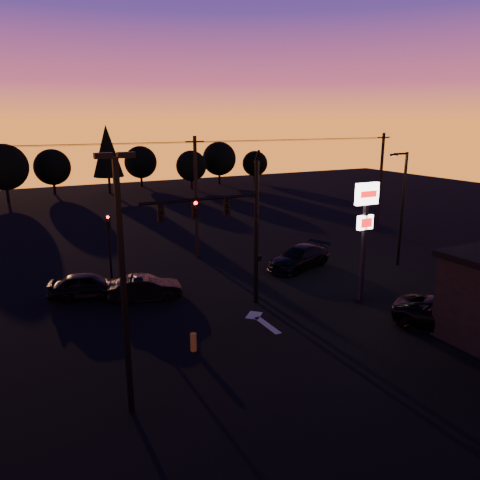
# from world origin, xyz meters

# --- Properties ---
(ground) EXTENTS (120.00, 120.00, 0.00)m
(ground) POSITION_xyz_m (0.00, 0.00, 0.00)
(ground) COLOR black
(ground) RESTS_ON ground
(lane_arrow) EXTENTS (1.20, 3.10, 0.01)m
(lane_arrow) POSITION_xyz_m (0.50, 1.67, 0.01)
(lane_arrow) COLOR beige
(lane_arrow) RESTS_ON ground
(traffic_signal_mast) EXTENTS (6.79, 0.52, 8.58)m
(traffic_signal_mast) POSITION_xyz_m (-0.10, 3.99, 4.94)
(traffic_signal_mast) COLOR black
(traffic_signal_mast) RESTS_ON ground
(secondary_signal) EXTENTS (0.30, 0.31, 4.35)m
(secondary_signal) POSITION_xyz_m (-5.00, 11.49, 2.86)
(secondary_signal) COLOR black
(secondary_signal) RESTS_ON ground
(parking_lot_light) EXTENTS (1.25, 0.30, 9.14)m
(parking_lot_light) POSITION_xyz_m (-7.50, -3.00, 5.27)
(parking_lot_light) COLOR black
(parking_lot_light) RESTS_ON ground
(pylon_sign) EXTENTS (1.50, 0.28, 6.80)m
(pylon_sign) POSITION_xyz_m (7.00, 1.50, 4.91)
(pylon_sign) COLOR black
(pylon_sign) RESTS_ON ground
(streetlight) EXTENTS (1.55, 0.35, 8.00)m
(streetlight) POSITION_xyz_m (13.91, 5.50, 4.42)
(streetlight) COLOR black
(streetlight) RESTS_ON ground
(utility_pole_1) EXTENTS (1.40, 0.26, 9.00)m
(utility_pole_1) POSITION_xyz_m (2.00, 14.00, 4.59)
(utility_pole_1) COLOR black
(utility_pole_1) RESTS_ON ground
(utility_pole_2) EXTENTS (1.40, 0.26, 9.00)m
(utility_pole_2) POSITION_xyz_m (20.00, 14.00, 4.59)
(utility_pole_2) COLOR black
(utility_pole_2) RESTS_ON ground
(power_wires) EXTENTS (36.00, 1.22, 0.07)m
(power_wires) POSITION_xyz_m (2.00, 14.00, 8.57)
(power_wires) COLOR black
(power_wires) RESTS_ON ground
(bollard) EXTENTS (0.28, 0.28, 0.85)m
(bollard) POSITION_xyz_m (-3.83, 0.21, 0.42)
(bollard) COLOR #C28B25
(bollard) RESTS_ON ground
(tree_2) EXTENTS (5.77, 5.78, 7.26)m
(tree_2) POSITION_xyz_m (-10.00, 48.00, 4.37)
(tree_2) COLOR black
(tree_2) RESTS_ON ground
(tree_3) EXTENTS (4.95, 4.95, 6.22)m
(tree_3) POSITION_xyz_m (-4.00, 52.00, 3.75)
(tree_3) COLOR black
(tree_3) RESTS_ON ground
(tree_4) EXTENTS (4.18, 4.18, 9.50)m
(tree_4) POSITION_xyz_m (3.00, 49.00, 5.93)
(tree_4) COLOR black
(tree_4) RESTS_ON ground
(tree_5) EXTENTS (4.95, 4.95, 6.22)m
(tree_5) POSITION_xyz_m (9.00, 54.00, 3.75)
(tree_5) COLOR black
(tree_5) RESTS_ON ground
(tree_6) EXTENTS (4.54, 4.54, 5.71)m
(tree_6) POSITION_xyz_m (15.00, 48.00, 3.43)
(tree_6) COLOR black
(tree_6) RESTS_ON ground
(tree_7) EXTENTS (5.36, 5.36, 6.74)m
(tree_7) POSITION_xyz_m (21.00, 51.00, 4.06)
(tree_7) COLOR black
(tree_7) RESTS_ON ground
(tree_8) EXTENTS (4.12, 4.12, 5.19)m
(tree_8) POSITION_xyz_m (27.00, 50.00, 3.12)
(tree_8) COLOR black
(tree_8) RESTS_ON ground
(car_left) EXTENTS (4.78, 3.00, 1.52)m
(car_left) POSITION_xyz_m (-6.86, 9.07, 0.76)
(car_left) COLOR black
(car_left) RESTS_ON ground
(car_mid) EXTENTS (4.43, 2.43, 1.38)m
(car_mid) POSITION_xyz_m (-3.97, 7.35, 0.69)
(car_mid) COLOR black
(car_mid) RESTS_ON ground
(car_right) EXTENTS (5.71, 3.77, 1.54)m
(car_right) POSITION_xyz_m (7.30, 8.15, 0.77)
(car_right) COLOR black
(car_right) RESTS_ON ground
(suv_parked) EXTENTS (4.59, 5.90, 1.49)m
(suv_parked) POSITION_xyz_m (8.21, -3.61, 0.74)
(suv_parked) COLOR black
(suv_parked) RESTS_ON ground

